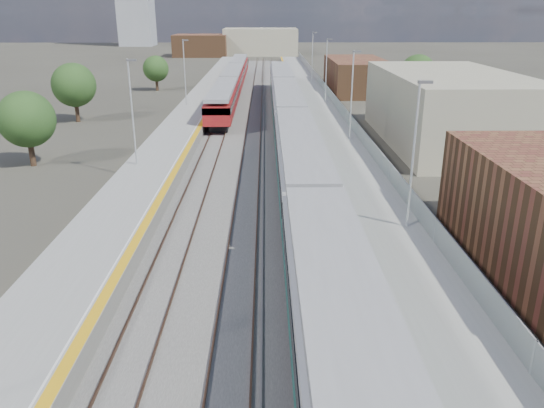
{
  "coord_description": "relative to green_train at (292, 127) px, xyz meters",
  "views": [
    {
      "loc": [
        -0.77,
        -3.53,
        11.62
      ],
      "look_at": [
        -0.45,
        22.21,
        2.2
      ],
      "focal_mm": 35.0,
      "sensor_mm": 36.0,
      "label": 1
    }
  ],
  "objects": [
    {
      "name": "green_train",
      "position": [
        0.0,
        0.0,
        0.0
      ],
      "size": [
        3.05,
        84.93,
        3.36
      ],
      "color": "black",
      "rests_on": "ground"
    },
    {
      "name": "ground",
      "position": [
        -1.5,
        9.47,
        -2.37
      ],
      "size": [
        320.0,
        320.0,
        0.0
      ],
      "primitive_type": "plane",
      "color": "#47443A",
      "rests_on": "ground"
    },
    {
      "name": "red_train",
      "position": [
        -7.0,
        34.91,
        -0.29
      ],
      "size": [
        2.78,
        56.37,
        3.51
      ],
      "color": "black",
      "rests_on": "ground"
    },
    {
      "name": "tree_b",
      "position": [
        -23.05,
        14.55,
        1.64
      ],
      "size": [
        4.7,
        4.7,
        6.37
      ],
      "color": "#382619",
      "rests_on": "ground"
    },
    {
      "name": "tracks",
      "position": [
        -3.15,
        13.64,
        -2.26
      ],
      "size": [
        8.96,
        160.0,
        0.17
      ],
      "color": "#4C3323",
      "rests_on": "ground"
    },
    {
      "name": "tree_d",
      "position": [
        17.71,
        26.78,
        1.6
      ],
      "size": [
        4.66,
        4.66,
        6.31
      ],
      "color": "#382619",
      "rests_on": "ground"
    },
    {
      "name": "platform_right",
      "position": [
        3.78,
        11.96,
        -1.83
      ],
      "size": [
        4.7,
        155.0,
        8.52
      ],
      "color": "slate",
      "rests_on": "ground"
    },
    {
      "name": "tree_c",
      "position": [
        -18.92,
        38.8,
        0.93
      ],
      "size": [
        3.87,
        3.87,
        5.25
      ],
      "color": "#382619",
      "rests_on": "ground"
    },
    {
      "name": "ballast_bed",
      "position": [
        -3.75,
        11.97,
        -2.34
      ],
      "size": [
        10.5,
        155.0,
        0.06
      ],
      "primitive_type": "cube",
      "color": "#565451",
      "rests_on": "ground"
    },
    {
      "name": "tree_a",
      "position": [
        -20.74,
        -3.2,
        1.34
      ],
      "size": [
        4.36,
        4.36,
        5.9
      ],
      "color": "#382619",
      "rests_on": "ground"
    },
    {
      "name": "buildings",
      "position": [
        -19.62,
        98.07,
        8.34
      ],
      "size": [
        72.0,
        185.5,
        40.0
      ],
      "color": "brown",
      "rests_on": "ground"
    },
    {
      "name": "platform_left",
      "position": [
        -10.55,
        11.96,
        -1.85
      ],
      "size": [
        4.3,
        155.0,
        8.52
      ],
      "color": "slate",
      "rests_on": "ground"
    }
  ]
}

